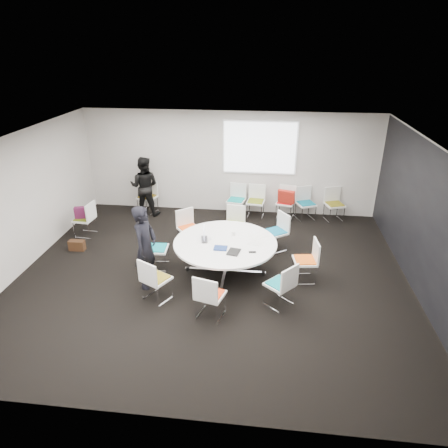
# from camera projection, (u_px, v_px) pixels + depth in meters

# --- Properties ---
(room_shell) EXTENTS (8.08, 7.08, 2.88)m
(room_shell) POSITION_uv_depth(u_px,v_px,m) (216.00, 214.00, 7.74)
(room_shell) COLOR black
(room_shell) RESTS_ON ground
(conference_table) EXTENTS (2.11, 2.11, 0.73)m
(conference_table) POSITION_uv_depth(u_px,v_px,m) (225.00, 251.00, 8.20)
(conference_table) COLOR silver
(conference_table) RESTS_ON ground
(projection_screen) EXTENTS (1.90, 0.03, 1.35)m
(projection_screen) POSITION_uv_depth(u_px,v_px,m) (260.00, 148.00, 10.59)
(projection_screen) COLOR white
(projection_screen) RESTS_ON room_shell
(chair_ring_a) EXTENTS (0.51, 0.52, 0.88)m
(chair_ring_a) POSITION_uv_depth(u_px,v_px,m) (305.00, 268.00, 8.06)
(chair_ring_a) COLOR silver
(chair_ring_a) RESTS_ON ground
(chair_ring_b) EXTENTS (0.63, 0.63, 0.88)m
(chair_ring_b) POSITION_uv_depth(u_px,v_px,m) (276.00, 239.00, 9.25)
(chair_ring_b) COLOR silver
(chair_ring_b) RESTS_ON ground
(chair_ring_c) EXTENTS (0.52, 0.51, 0.88)m
(chair_ring_c) POSITION_uv_depth(u_px,v_px,m) (234.00, 231.00, 9.60)
(chair_ring_c) COLOR silver
(chair_ring_c) RESTS_ON ground
(chair_ring_d) EXTENTS (0.64, 0.64, 0.88)m
(chair_ring_d) POSITION_uv_depth(u_px,v_px,m) (189.00, 235.00, 9.41)
(chair_ring_d) COLOR silver
(chair_ring_d) RESTS_ON ground
(chair_ring_e) EXTENTS (0.48, 0.49, 0.88)m
(chair_ring_e) POSITION_uv_depth(u_px,v_px,m) (157.00, 256.00, 8.52)
(chair_ring_e) COLOR silver
(chair_ring_e) RESTS_ON ground
(chair_ring_f) EXTENTS (0.62, 0.61, 0.88)m
(chair_ring_f) POSITION_uv_depth(u_px,v_px,m) (156.00, 287.00, 7.45)
(chair_ring_f) COLOR silver
(chair_ring_f) RESTS_ON ground
(chair_ring_g) EXTENTS (0.56, 0.56, 0.88)m
(chair_ring_g) POSITION_uv_depth(u_px,v_px,m) (210.00, 303.00, 6.98)
(chair_ring_g) COLOR silver
(chair_ring_g) RESTS_ON ground
(chair_ring_h) EXTENTS (0.64, 0.64, 0.88)m
(chair_ring_h) POSITION_uv_depth(u_px,v_px,m) (280.00, 292.00, 7.29)
(chair_ring_h) COLOR silver
(chair_ring_h) RESTS_ON ground
(chair_back_a) EXTENTS (0.54, 0.53, 0.88)m
(chair_back_a) POSITION_uv_depth(u_px,v_px,m) (236.00, 206.00, 11.05)
(chair_back_a) COLOR silver
(chair_back_a) RESTS_ON ground
(chair_back_b) EXTENTS (0.51, 0.50, 0.88)m
(chair_back_b) POSITION_uv_depth(u_px,v_px,m) (255.00, 207.00, 10.96)
(chair_back_b) COLOR silver
(chair_back_b) RESTS_ON ground
(chair_back_c) EXTENTS (0.56, 0.55, 0.88)m
(chair_back_c) POSITION_uv_depth(u_px,v_px,m) (285.00, 208.00, 10.91)
(chair_back_c) COLOR silver
(chair_back_c) RESTS_ON ground
(chair_back_d) EXTENTS (0.60, 0.59, 0.88)m
(chair_back_d) POSITION_uv_depth(u_px,v_px,m) (305.00, 210.00, 10.82)
(chair_back_d) COLOR silver
(chair_back_d) RESTS_ON ground
(chair_back_e) EXTENTS (0.58, 0.57, 0.88)m
(chair_back_e) POSITION_uv_depth(u_px,v_px,m) (334.00, 210.00, 10.77)
(chair_back_e) COLOR silver
(chair_back_e) RESTS_ON ground
(chair_spare_left) EXTENTS (0.48, 0.49, 0.88)m
(chair_spare_left) POSITION_uv_depth(u_px,v_px,m) (86.00, 225.00, 9.91)
(chair_spare_left) COLOR silver
(chair_spare_left) RESTS_ON ground
(chair_person_back) EXTENTS (0.58, 0.57, 0.88)m
(chair_person_back) POSITION_uv_depth(u_px,v_px,m) (148.00, 203.00, 11.28)
(chair_person_back) COLOR silver
(chair_person_back) RESTS_ON ground
(person_main) EXTENTS (0.51, 0.68, 1.69)m
(person_main) POSITION_uv_depth(u_px,v_px,m) (145.00, 247.00, 7.67)
(person_main) COLOR black
(person_main) RESTS_ON ground
(person_back) EXTENTS (0.80, 0.63, 1.65)m
(person_back) POSITION_uv_depth(u_px,v_px,m) (144.00, 186.00, 10.91)
(person_back) COLOR black
(person_back) RESTS_ON ground
(laptop) EXTENTS (0.25, 0.34, 0.02)m
(laptop) POSITION_uv_depth(u_px,v_px,m) (207.00, 239.00, 8.19)
(laptop) COLOR #333338
(laptop) RESTS_ON conference_table
(laptop_lid) EXTENTS (0.06, 0.30, 0.22)m
(laptop_lid) POSITION_uv_depth(u_px,v_px,m) (204.00, 233.00, 8.21)
(laptop_lid) COLOR silver
(laptop_lid) RESTS_ON conference_table
(notebook_black) EXTENTS (0.27, 0.34, 0.02)m
(notebook_black) POSITION_uv_depth(u_px,v_px,m) (234.00, 252.00, 7.71)
(notebook_black) COLOR black
(notebook_black) RESTS_ON conference_table
(tablet_folio) EXTENTS (0.26, 0.20, 0.03)m
(tablet_folio) POSITION_uv_depth(u_px,v_px,m) (220.00, 248.00, 7.85)
(tablet_folio) COLOR navy
(tablet_folio) RESTS_ON conference_table
(papers_right) EXTENTS (0.36, 0.36, 0.00)m
(papers_right) POSITION_uv_depth(u_px,v_px,m) (258.00, 236.00, 8.33)
(papers_right) COLOR white
(papers_right) RESTS_ON conference_table
(papers_front) EXTENTS (0.34, 0.26, 0.00)m
(papers_front) POSITION_uv_depth(u_px,v_px,m) (255.00, 243.00, 8.07)
(papers_front) COLOR silver
(papers_front) RESTS_ON conference_table
(cup) EXTENTS (0.08, 0.08, 0.09)m
(cup) POSITION_uv_depth(u_px,v_px,m) (233.00, 233.00, 8.37)
(cup) COLOR white
(cup) RESTS_ON conference_table
(phone) EXTENTS (0.15, 0.08, 0.01)m
(phone) POSITION_uv_depth(u_px,v_px,m) (252.00, 252.00, 7.72)
(phone) COLOR black
(phone) RESTS_ON conference_table
(maroon_bag) EXTENTS (0.42, 0.24, 0.28)m
(maroon_bag) POSITION_uv_depth(u_px,v_px,m) (83.00, 212.00, 9.77)
(maroon_bag) COLOR #56173B
(maroon_bag) RESTS_ON chair_spare_left
(brown_bag) EXTENTS (0.36, 0.17, 0.24)m
(brown_bag) POSITION_uv_depth(u_px,v_px,m) (77.00, 245.00, 9.27)
(brown_bag) COLOR #351F11
(brown_bag) RESTS_ON ground
(red_jacket) EXTENTS (0.47, 0.28, 0.36)m
(red_jacket) POSITION_uv_depth(u_px,v_px,m) (286.00, 197.00, 10.53)
(red_jacket) COLOR #A01E13
(red_jacket) RESTS_ON chair_back_c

